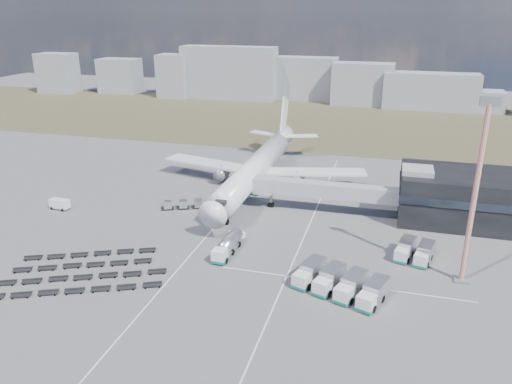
# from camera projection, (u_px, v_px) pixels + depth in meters

# --- Properties ---
(ground) EXTENTS (420.00, 420.00, 0.00)m
(ground) POSITION_uv_depth(u_px,v_px,m) (212.00, 243.00, 92.35)
(ground) COLOR #565659
(ground) RESTS_ON ground
(grass_strip) EXTENTS (420.00, 90.00, 0.01)m
(grass_strip) POSITION_uv_depth(u_px,v_px,m) (311.00, 121.00, 191.73)
(grass_strip) COLOR #463E2A
(grass_strip) RESTS_ON ground
(lane_markings) EXTENTS (47.12, 110.00, 0.01)m
(lane_markings) POSITION_uv_depth(u_px,v_px,m) (267.00, 243.00, 92.61)
(lane_markings) COLOR silver
(lane_markings) RESTS_ON ground
(terminal) EXTENTS (30.40, 16.40, 11.00)m
(terminal) POSITION_uv_depth(u_px,v_px,m) (476.00, 197.00, 100.17)
(terminal) COLOR black
(terminal) RESTS_ON ground
(jet_bridge) EXTENTS (30.30, 3.80, 7.05)m
(jet_bridge) POSITION_uv_depth(u_px,v_px,m) (316.00, 189.00, 105.05)
(jet_bridge) COLOR #939399
(jet_bridge) RESTS_ON ground
(airliner) EXTENTS (51.59, 64.53, 17.62)m
(airliner) POSITION_uv_depth(u_px,v_px,m) (258.00, 166.00, 119.77)
(airliner) COLOR white
(airliner) RESTS_ON ground
(skyline) EXTENTS (279.04, 25.58, 24.24)m
(skyline) POSITION_uv_depth(u_px,v_px,m) (314.00, 82.00, 226.06)
(skyline) COLOR gray
(skyline) RESTS_ON ground
(fuel_tanker) EXTENTS (2.89, 9.64, 3.08)m
(fuel_tanker) POSITION_uv_depth(u_px,v_px,m) (227.00, 246.00, 88.00)
(fuel_tanker) COLOR white
(fuel_tanker) RESTS_ON ground
(pushback_tug) EXTENTS (3.38, 2.68, 1.37)m
(pushback_tug) POSITION_uv_depth(u_px,v_px,m) (237.00, 235.00, 94.07)
(pushback_tug) COLOR white
(pushback_tug) RESTS_ON ground
(utility_van) EXTENTS (4.37, 2.31, 2.25)m
(utility_van) POSITION_uv_depth(u_px,v_px,m) (60.00, 204.00, 107.68)
(utility_van) COLOR white
(utility_van) RESTS_ON ground
(catering_truck) EXTENTS (3.93, 6.46, 2.77)m
(catering_truck) POSITION_uv_depth(u_px,v_px,m) (258.00, 186.00, 117.96)
(catering_truck) COLOR white
(catering_truck) RESTS_ON ground
(service_trucks_near) EXTENTS (14.87, 11.27, 2.93)m
(service_trucks_near) POSITION_uv_depth(u_px,v_px,m) (340.00, 283.00, 76.11)
(service_trucks_near) COLOR white
(service_trucks_near) RESTS_ON ground
(service_trucks_far) EXTENTS (7.08, 7.88, 2.71)m
(service_trucks_far) POSITION_uv_depth(u_px,v_px,m) (415.00, 251.00, 86.13)
(service_trucks_far) COLOR white
(service_trucks_far) RESTS_ON ground
(uld_row) EXTENTS (12.24, 6.44, 1.74)m
(uld_row) POSITION_uv_depth(u_px,v_px,m) (191.00, 204.00, 108.08)
(uld_row) COLOR black
(uld_row) RESTS_ON ground
(baggage_dollies) EXTENTS (28.75, 22.89, 0.70)m
(baggage_dollies) POSITION_uv_depth(u_px,v_px,m) (81.00, 271.00, 81.82)
(baggage_dollies) COLOR black
(baggage_dollies) RESTS_ON ground
(floodlight_mast) EXTENTS (2.73, 2.27, 29.34)m
(floodlight_mast) POSITION_uv_depth(u_px,v_px,m) (475.00, 195.00, 74.65)
(floodlight_mast) COLOR red
(floodlight_mast) RESTS_ON ground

